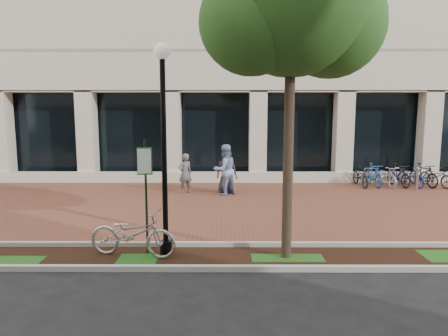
{
  "coord_description": "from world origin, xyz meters",
  "views": [
    {
      "loc": [
        0.5,
        -13.82,
        3.23
      ],
      "look_at": [
        0.45,
        -0.8,
        1.42
      ],
      "focal_mm": 32.0,
      "sensor_mm": 36.0,
      "label": 1
    }
  ],
  "objects_px": {
    "lamppost": "(164,139)",
    "bollard": "(417,179)",
    "parking_sign": "(146,183)",
    "locked_bicycle": "(133,234)",
    "street_tree": "(294,6)",
    "pedestrian_right": "(226,171)",
    "pedestrian_mid": "(225,170)",
    "pedestrian_left": "(185,173)",
    "bike_rack_cluster": "(398,176)"
  },
  "relations": [
    {
      "from": "pedestrian_right",
      "to": "locked_bicycle",
      "type": "bearing_deg",
      "value": 90.82
    },
    {
      "from": "lamppost",
      "to": "street_tree",
      "type": "xyz_separation_m",
      "value": [
        2.79,
        -0.2,
        2.76
      ]
    },
    {
      "from": "lamppost",
      "to": "bike_rack_cluster",
      "type": "distance_m",
      "value": 12.55
    },
    {
      "from": "lamppost",
      "to": "bike_rack_cluster",
      "type": "bearing_deg",
      "value": 43.43
    },
    {
      "from": "parking_sign",
      "to": "locked_bicycle",
      "type": "bearing_deg",
      "value": -160.19
    },
    {
      "from": "street_tree",
      "to": "pedestrian_left",
      "type": "height_order",
      "value": "street_tree"
    },
    {
      "from": "pedestrian_left",
      "to": "pedestrian_right",
      "type": "xyz_separation_m",
      "value": [
        1.66,
        0.06,
        0.09
      ]
    },
    {
      "from": "street_tree",
      "to": "bollard",
      "type": "height_order",
      "value": "street_tree"
    },
    {
      "from": "pedestrian_right",
      "to": "parking_sign",
      "type": "bearing_deg",
      "value": 92.51
    },
    {
      "from": "pedestrian_left",
      "to": "locked_bicycle",
      "type": "bearing_deg",
      "value": 52.47
    },
    {
      "from": "pedestrian_mid",
      "to": "bollard",
      "type": "height_order",
      "value": "pedestrian_mid"
    },
    {
      "from": "street_tree",
      "to": "pedestrian_left",
      "type": "xyz_separation_m",
      "value": [
        -3.05,
        7.2,
        -4.61
      ]
    },
    {
      "from": "parking_sign",
      "to": "pedestrian_right",
      "type": "height_order",
      "value": "parking_sign"
    },
    {
      "from": "locked_bicycle",
      "to": "bike_rack_cluster",
      "type": "height_order",
      "value": "locked_bicycle"
    },
    {
      "from": "locked_bicycle",
      "to": "pedestrian_right",
      "type": "xyz_separation_m",
      "value": [
        2.12,
        7.25,
        0.37
      ]
    },
    {
      "from": "locked_bicycle",
      "to": "pedestrian_right",
      "type": "distance_m",
      "value": 7.57
    },
    {
      "from": "street_tree",
      "to": "pedestrian_mid",
      "type": "xyz_separation_m",
      "value": [
        -1.45,
        6.85,
        -4.42
      ]
    },
    {
      "from": "pedestrian_mid",
      "to": "bollard",
      "type": "relative_size",
      "value": 2.0
    },
    {
      "from": "parking_sign",
      "to": "street_tree",
      "type": "bearing_deg",
      "value": -19.44
    },
    {
      "from": "lamppost",
      "to": "pedestrian_mid",
      "type": "relative_size",
      "value": 2.36
    },
    {
      "from": "street_tree",
      "to": "pedestrian_mid",
      "type": "relative_size",
      "value": 3.65
    },
    {
      "from": "lamppost",
      "to": "street_tree",
      "type": "distance_m",
      "value": 3.93
    },
    {
      "from": "lamppost",
      "to": "pedestrian_left",
      "type": "bearing_deg",
      "value": 92.1
    },
    {
      "from": "parking_sign",
      "to": "bike_rack_cluster",
      "type": "bearing_deg",
      "value": 26.27
    },
    {
      "from": "pedestrian_right",
      "to": "street_tree",
      "type": "bearing_deg",
      "value": 117.93
    },
    {
      "from": "parking_sign",
      "to": "pedestrian_mid",
      "type": "xyz_separation_m",
      "value": [
        1.77,
        6.65,
        -0.66
      ]
    },
    {
      "from": "parking_sign",
      "to": "locked_bicycle",
      "type": "xyz_separation_m",
      "value": [
        -0.28,
        -0.2,
        -1.12
      ]
    },
    {
      "from": "lamppost",
      "to": "pedestrian_right",
      "type": "xyz_separation_m",
      "value": [
        1.41,
        7.06,
        -1.76
      ]
    },
    {
      "from": "pedestrian_left",
      "to": "parking_sign",
      "type": "bearing_deg",
      "value": 54.68
    },
    {
      "from": "bike_rack_cluster",
      "to": "lamppost",
      "type": "bearing_deg",
      "value": -144.08
    },
    {
      "from": "locked_bicycle",
      "to": "bollard",
      "type": "distance_m",
      "value": 12.6
    },
    {
      "from": "pedestrian_right",
      "to": "bollard",
      "type": "distance_m",
      "value": 7.92
    },
    {
      "from": "lamppost",
      "to": "bike_rack_cluster",
      "type": "height_order",
      "value": "lamppost"
    },
    {
      "from": "street_tree",
      "to": "parking_sign",
      "type": "bearing_deg",
      "value": 176.35
    },
    {
      "from": "lamppost",
      "to": "bollard",
      "type": "height_order",
      "value": "lamppost"
    },
    {
      "from": "lamppost",
      "to": "pedestrian_right",
      "type": "distance_m",
      "value": 7.41
    },
    {
      "from": "locked_bicycle",
      "to": "parking_sign",
      "type": "bearing_deg",
      "value": -43.21
    },
    {
      "from": "parking_sign",
      "to": "locked_bicycle",
      "type": "relative_size",
      "value": 1.3
    },
    {
      "from": "parking_sign",
      "to": "pedestrian_mid",
      "type": "height_order",
      "value": "parking_sign"
    },
    {
      "from": "bollard",
      "to": "bike_rack_cluster",
      "type": "relative_size",
      "value": 0.24
    },
    {
      "from": "bike_rack_cluster",
      "to": "bollard",
      "type": "bearing_deg",
      "value": -80.19
    },
    {
      "from": "bollard",
      "to": "pedestrian_mid",
      "type": "bearing_deg",
      "value": -174.34
    },
    {
      "from": "parking_sign",
      "to": "bike_rack_cluster",
      "type": "height_order",
      "value": "parking_sign"
    },
    {
      "from": "pedestrian_right",
      "to": "pedestrian_mid",
      "type": "bearing_deg",
      "value": 97.54
    },
    {
      "from": "parking_sign",
      "to": "locked_bicycle",
      "type": "height_order",
      "value": "parking_sign"
    },
    {
      "from": "parking_sign",
      "to": "street_tree",
      "type": "xyz_separation_m",
      "value": [
        3.22,
        -0.21,
        3.76
      ]
    },
    {
      "from": "lamppost",
      "to": "pedestrian_left",
      "type": "distance_m",
      "value": 7.25
    },
    {
      "from": "locked_bicycle",
      "to": "pedestrian_right",
      "type": "relative_size",
      "value": 1.13
    },
    {
      "from": "pedestrian_right",
      "to": "bollard",
      "type": "bearing_deg",
      "value": -160.06
    },
    {
      "from": "pedestrian_left",
      "to": "bike_rack_cluster",
      "type": "height_order",
      "value": "pedestrian_left"
    }
  ]
}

